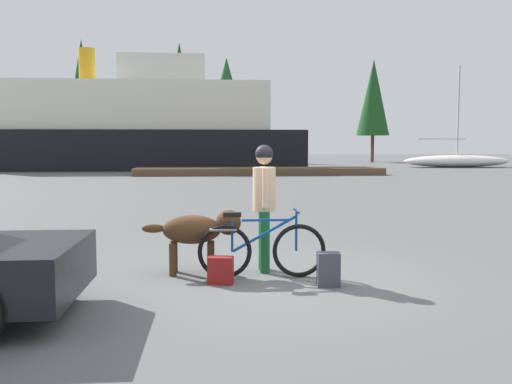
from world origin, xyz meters
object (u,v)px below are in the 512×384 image
Objects in this scene: ferry_boat at (132,128)px; sailboat_moored at (457,161)px; bicycle at (261,249)px; handbag_pannier at (221,270)px; backpack at (328,269)px; dog at (198,230)px; person_cyclist at (264,195)px.

ferry_boat is 2.93× the size of sailboat_moored.
handbag_pannier is at bearing -152.69° from bicycle.
bicycle is 0.97m from backpack.
person_cyclist is at bearing 4.64° from dog.
person_cyclist is at bearing 129.29° from backpack.
bicycle is at bearing -117.98° from sailboat_moored.
ferry_boat is (-6.35, 31.77, 1.78)m from person_cyclist.
ferry_boat is at bearing 100.01° from handbag_pannier.
sailboat_moored is (16.65, 33.39, 0.27)m from backpack.
handbag_pannier is at bearing -63.70° from dog.
person_cyclist is 1.04m from dog.
sailboat_moored is at bearing 60.65° from dog.
handbag_pannier is at bearing -118.51° from sailboat_moored.
person_cyclist is 36.86m from sailboat_moored.
bicycle reaches higher than backpack.
handbag_pannier is (0.30, -0.60, -0.43)m from dog.
sailboat_moored is at bearing 63.49° from backpack.
sailboat_moored is at bearing 61.49° from handbag_pannier.
sailboat_moored is (18.01, 33.16, 0.31)m from handbag_pannier.
backpack reaches higher than handbag_pannier.
backpack is at bearing -116.51° from sailboat_moored.
sailboat_moored is (17.39, 32.49, -0.60)m from person_cyclist.
ferry_boat reaches higher than backpack.
bicycle is 0.07× the size of ferry_boat.
ferry_boat is at bearing 101.04° from bicycle.
dog is at bearing -175.36° from person_cyclist.
dog is (-0.92, -0.07, -0.48)m from person_cyclist.
ferry_boat is at bearing 99.68° from dog.
person_cyclist is 1.45m from backpack.
ferry_boat is (-6.28, 32.16, 2.47)m from bicycle.
backpack is 1.38m from handbag_pannier.
person_cyclist reaches higher than backpack.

